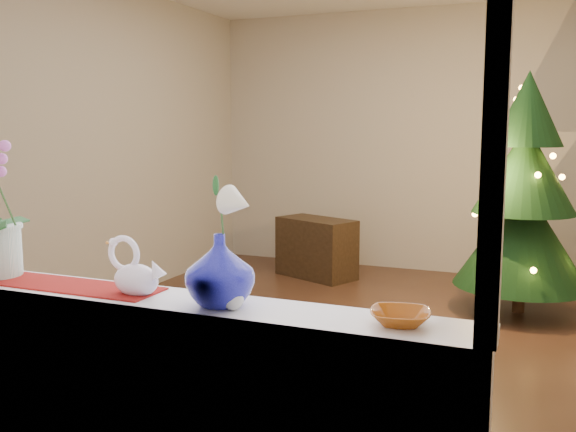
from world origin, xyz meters
name	(u,v)px	position (x,y,z in m)	size (l,w,h in m)	color
ground	(355,343)	(0.00, 0.00, 0.00)	(5.00, 5.00, 0.00)	#3A2218
wall_back	(426,142)	(0.00, 2.50, 1.35)	(4.50, 0.10, 2.70)	#BDB5A5
wall_front	(133,174)	(0.00, -2.50, 1.35)	(4.50, 0.10, 2.70)	#BDB5A5
wall_left	(88,146)	(-2.25, 0.00, 1.35)	(0.10, 5.00, 2.70)	#BDB5A5
windowsill	(160,302)	(0.00, -2.37, 0.90)	(2.20, 0.26, 0.04)	white
window_frame	(135,61)	(0.00, -2.47, 1.70)	(2.22, 0.06, 1.60)	white
runner	(72,286)	(-0.38, -2.37, 0.92)	(0.70, 0.20, 0.01)	maroon
swan	(136,268)	(-0.09, -2.38, 1.02)	(0.23, 0.10, 0.19)	white
blue_vase	(220,265)	(0.24, -2.39, 1.06)	(0.26, 0.26, 0.27)	navy
lily	(219,192)	(0.24, -2.39, 1.29)	(0.15, 0.09, 0.20)	silver
paperweight	(233,299)	(0.30, -2.42, 0.96)	(0.07, 0.07, 0.07)	silver
amber_dish	(400,318)	(0.83, -2.36, 0.94)	(0.15, 0.15, 0.04)	#93460F
xmas_tree	(524,194)	(1.02, 1.24, 0.97)	(1.06, 1.06, 1.94)	black
side_table	(316,248)	(-0.93, 1.78, 0.30)	(0.79, 0.39, 0.59)	black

